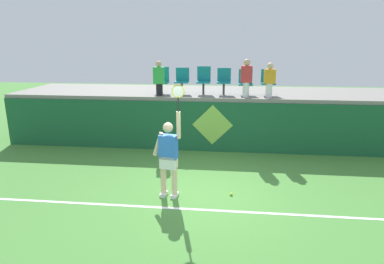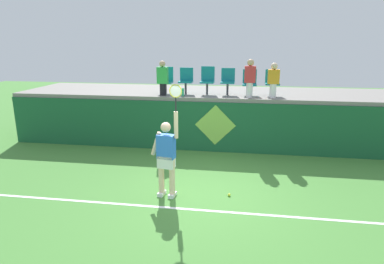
% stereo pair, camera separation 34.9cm
% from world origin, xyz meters
% --- Properties ---
extents(ground_plane, '(40.00, 40.00, 0.00)m').
position_xyz_m(ground_plane, '(0.00, 0.00, 0.00)').
color(ground_plane, '#478438').
extents(court_back_wall, '(13.65, 0.20, 1.58)m').
position_xyz_m(court_back_wall, '(0.00, 3.34, 0.79)').
color(court_back_wall, '#195633').
rests_on(court_back_wall, ground_plane).
extents(spectator_platform, '(13.65, 2.98, 0.12)m').
position_xyz_m(spectator_platform, '(0.00, 4.78, 1.64)').
color(spectator_platform, gray).
rests_on(spectator_platform, court_back_wall).
extents(court_baseline_stripe, '(12.28, 0.08, 0.01)m').
position_xyz_m(court_baseline_stripe, '(0.00, -0.61, 0.00)').
color(court_baseline_stripe, white).
rests_on(court_baseline_stripe, ground_plane).
extents(tennis_player, '(0.75, 0.32, 2.54)m').
position_xyz_m(tennis_player, '(-0.76, -0.06, 0.97)').
color(tennis_player, white).
rests_on(tennis_player, ground_plane).
extents(tennis_ball, '(0.07, 0.07, 0.07)m').
position_xyz_m(tennis_ball, '(0.63, 0.13, 0.03)').
color(tennis_ball, '#D1E533').
rests_on(tennis_ball, ground_plane).
extents(water_bottle, '(0.07, 0.07, 0.26)m').
position_xyz_m(water_bottle, '(-1.04, 3.53, 1.83)').
color(water_bottle, '#26B272').
rests_on(water_bottle, spectator_platform).
extents(stadium_chair_0, '(0.44, 0.42, 0.87)m').
position_xyz_m(stadium_chair_0, '(-1.71, 4.11, 2.16)').
color(stadium_chair_0, '#38383D').
rests_on(stadium_chair_0, spectator_platform).
extents(stadium_chair_1, '(0.44, 0.42, 0.85)m').
position_xyz_m(stadium_chair_1, '(-1.04, 4.10, 2.17)').
color(stadium_chair_1, '#38383D').
rests_on(stadium_chair_1, spectator_platform).
extents(stadium_chair_2, '(0.44, 0.42, 0.90)m').
position_xyz_m(stadium_chair_2, '(-0.32, 4.11, 2.19)').
color(stadium_chair_2, '#38383D').
rests_on(stadium_chair_2, spectator_platform).
extents(stadium_chair_3, '(0.44, 0.42, 0.85)m').
position_xyz_m(stadium_chair_3, '(0.34, 4.10, 2.18)').
color(stadium_chair_3, '#38383D').
rests_on(stadium_chair_3, spectator_platform).
extents(stadium_chair_4, '(0.44, 0.42, 0.82)m').
position_xyz_m(stadium_chair_4, '(1.03, 4.10, 2.13)').
color(stadium_chair_4, '#38383D').
rests_on(stadium_chair_4, spectator_platform).
extents(stadium_chair_5, '(0.44, 0.42, 0.82)m').
position_xyz_m(stadium_chair_5, '(1.74, 4.10, 2.16)').
color(stadium_chair_5, '#38383D').
rests_on(stadium_chair_5, spectator_platform).
extents(spectator_0, '(0.34, 0.20, 1.09)m').
position_xyz_m(spectator_0, '(-1.71, 3.63, 2.27)').
color(spectator_0, black).
rests_on(spectator_0, spectator_platform).
extents(spectator_1, '(0.34, 0.21, 1.17)m').
position_xyz_m(spectator_1, '(1.03, 3.65, 2.32)').
color(spectator_1, white).
rests_on(spectator_1, spectator_platform).
extents(spectator_2, '(0.34, 0.20, 1.06)m').
position_xyz_m(spectator_2, '(1.74, 3.68, 2.26)').
color(spectator_2, white).
rests_on(spectator_2, spectator_platform).
extents(wall_signage_mount, '(1.27, 0.01, 1.51)m').
position_xyz_m(wall_signage_mount, '(0.03, 3.23, 0.00)').
color(wall_signage_mount, '#195633').
rests_on(wall_signage_mount, ground_plane).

